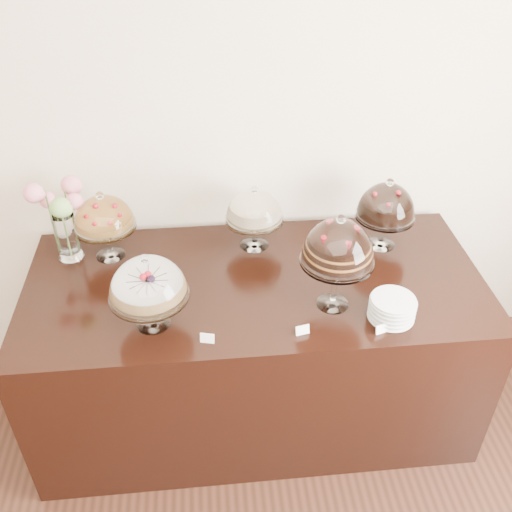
{
  "coord_description": "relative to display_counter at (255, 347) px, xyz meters",
  "views": [
    {
      "loc": [
        0.1,
        0.32,
        2.61
      ],
      "look_at": [
        0.3,
        2.4,
        1.08
      ],
      "focal_mm": 40.0,
      "sensor_mm": 36.0,
      "label": 1
    }
  ],
  "objects": [
    {
      "name": "wall_back",
      "position": [
        -0.3,
        0.55,
        1.05
      ],
      "size": [
        5.0,
        0.04,
        3.0
      ],
      "primitive_type": "cube",
      "color": "beige",
      "rests_on": "ground"
    },
    {
      "name": "flower_vase",
      "position": [
        -0.91,
        0.28,
        0.7
      ],
      "size": [
        0.25,
        0.32,
        0.45
      ],
      "color": "white",
      "rests_on": "display_counter"
    },
    {
      "name": "price_card_extra",
      "position": [
        0.17,
        -0.39,
        0.47
      ],
      "size": [
        0.06,
        0.03,
        0.04
      ],
      "primitive_type": "cube",
      "rotation": [
        -0.21,
        0.0,
        0.2
      ],
      "color": "white",
      "rests_on": "display_counter"
    },
    {
      "name": "display_counter",
      "position": [
        0.0,
        0.0,
        0.0
      ],
      "size": [
        2.2,
        1.0,
        0.9
      ],
      "primitive_type": "cube",
      "color": "black",
      "rests_on": "ground"
    },
    {
      "name": "cake_stand_fruit_tart",
      "position": [
        -0.71,
        0.28,
        0.69
      ],
      "size": [
        0.3,
        0.3,
        0.37
      ],
      "color": "white",
      "rests_on": "display_counter"
    },
    {
      "name": "cake_stand_sugar_sponge",
      "position": [
        -0.47,
        -0.26,
        0.68
      ],
      "size": [
        0.34,
        0.34,
        0.37
      ],
      "color": "white",
      "rests_on": "display_counter"
    },
    {
      "name": "cake_stand_dark_choco",
      "position": [
        0.68,
        0.23,
        0.69
      ],
      "size": [
        0.3,
        0.3,
        0.39
      ],
      "color": "white",
      "rests_on": "display_counter"
    },
    {
      "name": "plate_stack",
      "position": [
        0.57,
        -0.32,
        0.5
      ],
      "size": [
        0.2,
        0.2,
        0.1
      ],
      "color": "silver",
      "rests_on": "display_counter"
    },
    {
      "name": "cake_stand_cheesecake",
      "position": [
        0.03,
        0.29,
        0.67
      ],
      "size": [
        0.3,
        0.3,
        0.35
      ],
      "color": "white",
      "rests_on": "display_counter"
    },
    {
      "name": "price_card_left",
      "position": [
        -0.24,
        -0.4,
        0.47
      ],
      "size": [
        0.06,
        0.03,
        0.04
      ],
      "primitive_type": "cube",
      "rotation": [
        -0.21,
        0.0,
        -0.24
      ],
      "color": "white",
      "rests_on": "display_counter"
    },
    {
      "name": "price_card_right",
      "position": [
        0.51,
        -0.41,
        0.47
      ],
      "size": [
        0.06,
        0.03,
        0.04
      ],
      "primitive_type": "cube",
      "rotation": [
        -0.21,
        0.0,
        0.29
      ],
      "color": "white",
      "rests_on": "display_counter"
    },
    {
      "name": "cake_stand_choco_layer",
      "position": [
        0.33,
        -0.21,
        0.77
      ],
      "size": [
        0.32,
        0.32,
        0.48
      ],
      "color": "white",
      "rests_on": "display_counter"
    }
  ]
}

